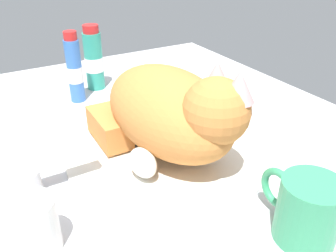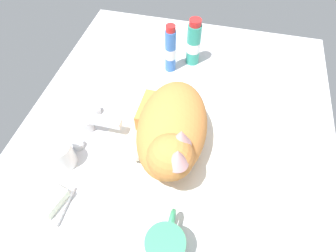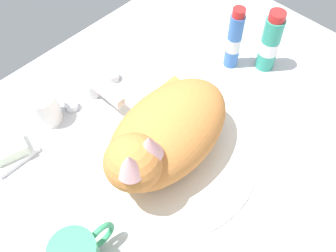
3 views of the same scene
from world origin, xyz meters
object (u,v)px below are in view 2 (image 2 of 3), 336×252
(faucet, at_px, (92,124))
(soap_bar, at_px, (51,200))
(rinse_cup, at_px, (61,155))
(cat, at_px, (171,131))
(toothpaste_bottle, at_px, (170,50))
(mouthwash_bottle, at_px, (194,43))
(coffee_mug, at_px, (166,247))

(faucet, distance_m, soap_bar, 0.21)
(faucet, xyz_separation_m, rinse_cup, (-0.11, 0.03, 0.01))
(cat, height_order, toothpaste_bottle, cat)
(soap_bar, bearing_deg, mouthwash_bottle, -21.18)
(cat, bearing_deg, rinse_cup, 111.21)
(faucet, relative_size, coffee_mug, 1.26)
(faucet, bearing_deg, cat, -94.03)
(cat, distance_m, mouthwash_bottle, 0.35)
(cat, relative_size, rinse_cup, 4.23)
(faucet, xyz_separation_m, mouthwash_bottle, (0.33, -0.20, 0.04))
(faucet, height_order, cat, cat)
(coffee_mug, xyz_separation_m, soap_bar, (0.04, 0.27, -0.02))
(coffee_mug, height_order, toothpaste_bottle, toothpaste_bottle)
(faucet, distance_m, rinse_cup, 0.11)
(cat, xyz_separation_m, soap_bar, (-0.20, 0.22, -0.06))
(faucet, height_order, toothpaste_bottle, toothpaste_bottle)
(cat, xyz_separation_m, toothpaste_bottle, (0.30, 0.07, -0.01))
(faucet, distance_m, toothpaste_bottle, 0.32)
(faucet, relative_size, toothpaste_bottle, 0.94)
(cat, relative_size, toothpaste_bottle, 1.90)
(toothpaste_bottle, bearing_deg, rinse_cup, 156.03)
(coffee_mug, relative_size, mouthwash_bottle, 0.76)
(faucet, xyz_separation_m, cat, (-0.02, -0.21, 0.06))
(faucet, height_order, soap_bar, faucet)
(faucet, bearing_deg, rinse_cup, 164.43)
(cat, xyz_separation_m, rinse_cup, (-0.09, 0.24, -0.05))
(cat, relative_size, soap_bar, 4.50)
(faucet, height_order, mouthwash_bottle, mouthwash_bottle)
(faucet, height_order, coffee_mug, coffee_mug)
(faucet, xyz_separation_m, toothpaste_bottle, (0.28, -0.14, 0.05))
(rinse_cup, height_order, soap_bar, rinse_cup)
(coffee_mug, bearing_deg, cat, 10.80)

